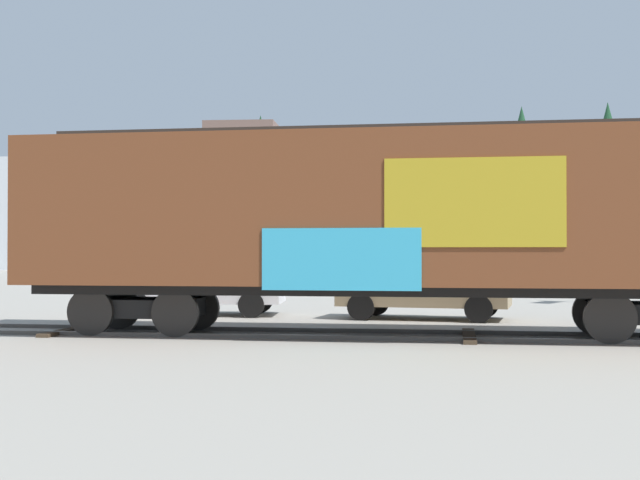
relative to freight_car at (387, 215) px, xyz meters
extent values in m
plane|color=gray|center=(0.64, 0.00, -2.32)|extent=(260.00, 260.00, 0.00)
cube|color=#4C4742|center=(-0.02, -0.72, -2.28)|extent=(59.98, 1.78, 0.08)
cube|color=#4C4742|center=(0.02, 0.72, -2.28)|extent=(59.98, 1.78, 0.08)
cube|color=#423323|center=(-6.41, 0.18, -2.29)|extent=(0.31, 2.51, 0.07)
cube|color=#423323|center=(1.54, -0.04, -2.29)|extent=(0.31, 2.51, 0.07)
cube|color=brown|center=(0.00, 0.00, 0.08)|extent=(14.07, 3.32, 2.81)
cube|color=#2D2823|center=(0.00, 0.00, 1.61)|extent=(13.30, 0.77, 0.24)
cube|color=#B2931E|center=(1.56, -1.52, 0.15)|extent=(3.08, 0.12, 1.55)
cube|color=#33A5CC|center=(-0.75, -1.46, -0.83)|extent=(2.82, 0.11, 1.10)
cube|color=black|center=(0.00, 0.00, -1.42)|extent=(13.75, 2.00, 0.20)
cube|color=black|center=(-4.83, 0.14, -1.81)|extent=(2.14, 1.38, 0.36)
cylinder|color=black|center=(-5.70, -0.56, -1.86)|extent=(0.92, 0.15, 0.92)
cylinder|color=black|center=(-5.66, 0.88, -1.86)|extent=(0.92, 0.15, 0.92)
cylinder|color=black|center=(-4.00, -0.61, -1.86)|extent=(0.92, 0.15, 0.92)
cylinder|color=black|center=(-3.96, 0.83, -1.86)|extent=(0.92, 0.15, 0.92)
cylinder|color=black|center=(3.95, -0.83, -1.86)|extent=(0.92, 0.15, 0.92)
cylinder|color=black|center=(3.99, 0.61, -1.86)|extent=(0.92, 0.15, 0.92)
cube|color=silver|center=(0.64, 70.53, 2.51)|extent=(142.96, 35.90, 9.66)
cube|color=brown|center=(-15.98, 59.76, 9.07)|extent=(6.48, 5.15, 3.47)
cone|color=#193D23|center=(8.56, 58.28, 9.48)|extent=(2.15, 2.15, 4.29)
cone|color=#193D23|center=(16.24, 61.28, 9.83)|extent=(2.50, 2.50, 5.00)
cone|color=#193D23|center=(-14.40, 60.27, 9.49)|extent=(2.15, 2.15, 4.31)
cube|color=silver|center=(-5.02, 5.02, -1.67)|extent=(4.32, 2.11, 0.67)
cube|color=#2D333D|center=(-5.28, 5.00, -1.04)|extent=(2.32, 1.79, 0.58)
cylinder|color=black|center=(-3.65, 5.98, -2.00)|extent=(0.65, 0.26, 0.64)
cylinder|color=black|center=(-3.54, 4.26, -2.00)|extent=(0.65, 0.26, 0.64)
cylinder|color=black|center=(-6.51, 5.78, -2.00)|extent=(0.65, 0.26, 0.64)
cylinder|color=black|center=(-6.39, 4.06, -2.00)|extent=(0.65, 0.26, 0.64)
cube|color=#9E8966|center=(0.68, 4.41, -1.68)|extent=(4.24, 2.30, 0.64)
cube|color=#2D333D|center=(0.53, 4.43, -1.05)|extent=(2.17, 1.82, 0.63)
cylinder|color=black|center=(2.15, 5.01, -2.00)|extent=(0.67, 0.31, 0.64)
cylinder|color=black|center=(1.91, 3.39, -2.00)|extent=(0.67, 0.31, 0.64)
cylinder|color=black|center=(-0.56, 5.42, -2.00)|extent=(0.67, 0.31, 0.64)
cylinder|color=black|center=(-0.80, 3.80, -2.00)|extent=(0.67, 0.31, 0.64)
camera|label=1|loc=(0.81, -16.57, -0.69)|focal=48.59mm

